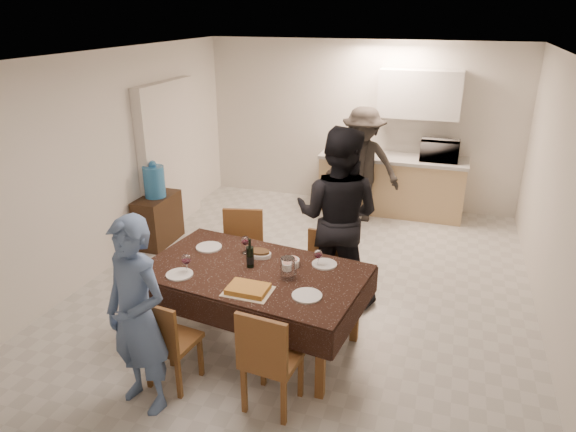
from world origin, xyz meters
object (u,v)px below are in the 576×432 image
Objects in this scene: console at (158,220)px; person_kitchen at (362,165)px; person_near at (137,317)px; wine_bottle at (250,253)px; microwave at (440,150)px; water_jug at (154,182)px; dining_table at (254,273)px; person_far at (338,217)px; water_pitcher at (288,268)px; savoury_tart at (248,289)px.

console is 0.42× the size of person_kitchen.
person_near is (1.54, -2.78, 0.49)m from console.
microwave reaches higher than wine_bottle.
water_jug is 0.24× the size of person_kitchen.
wine_bottle reaches higher than console.
person_near reaches higher than microwave.
wine_bottle reaches higher than dining_table.
microwave is 0.28× the size of person_far.
wine_bottle is at bearing 68.47° from microwave.
person_far is at bearing 72.15° from microwave.
water_jug is at bearing -9.61° from person_far.
console is 3.71× the size of water_pitcher.
person_near is at bearing -101.82° from person_kitchen.
dining_table is 5.13× the size of water_jug.
savoury_tart is at bearing -43.88° from water_jug.
microwave reaches higher than console.
dining_table is 4.16m from microwave.
water_pitcher is at bearing 63.15° from person_near.
person_near is at bearing -131.99° from water_pitcher.
dining_table is 1.25× the size of person_kitchen.
savoury_tart is 0.72× the size of microwave.
water_pitcher is 1.12m from person_far.
water_pitcher is at bearing 74.21° from microwave.
microwave reaches higher than water_pitcher.
water_jug is at bearing 148.14° from dining_table.
console is at bearing -9.61° from person_far.
water_pitcher is at bearing -90.64° from person_kitchen.
savoury_tart is 3.83m from person_kitchen.
wine_bottle reaches higher than water_pitcher.
savoury_tart is at bearing 61.01° from person_near.
dining_table is 10.92× the size of water_pitcher.
savoury_tart reaches higher than dining_table.
console is at bearing 148.14° from dining_table.
microwave is at bearing 31.20° from water_jug.
person_kitchen is (0.39, 3.43, 0.11)m from dining_table.
console is 2.80m from person_far.
dining_table is 2.95× the size of console.
dining_table is 3.88× the size of microwave.
console is 3.07m from water_pitcher.
water_pitcher is 3.48m from person_kitchen.
person_far is (0.45, 1.43, 0.16)m from savoury_tart.
person_kitchen reaches higher than savoury_tart.
water_jug is 3.02m from water_pitcher.
microwave is (3.56, 2.15, 0.18)m from water_jug.
wine_bottle is at bearing -97.39° from person_kitchen.
wine_bottle is 1.21m from person_near.
microwave reaches higher than water_jug.
savoury_tart is at bearing 77.34° from person_far.
dining_table is at bearing -39.56° from console.
person_far reaches higher than person_kitchen.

